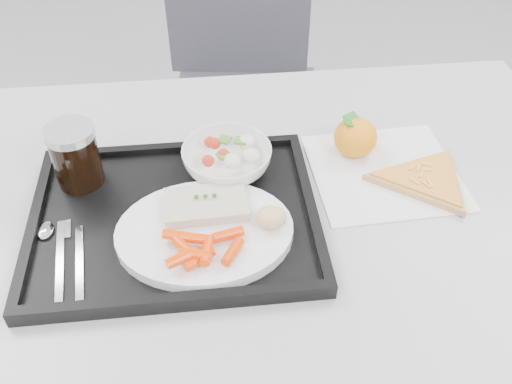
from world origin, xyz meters
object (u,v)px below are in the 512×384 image
table (258,229)px  chair (242,69)px  tangerine (355,137)px  pizza_slice (425,180)px  cola_glass (75,155)px  salad_bowl (227,160)px  tray (175,218)px  dinner_plate (205,232)px

table → chair: 0.80m
tangerine → pizza_slice: bearing=-43.7°
table → chair: bearing=87.1°
cola_glass → pizza_slice: size_ratio=0.43×
salad_bowl → pizza_slice: (0.33, -0.06, -0.03)m
pizza_slice → tangerine: bearing=136.3°
table → tray: bearing=-166.5°
table → salad_bowl: (-0.05, 0.07, 0.11)m
dinner_plate → tray: bearing=133.1°
chair → tray: bearing=-102.3°
cola_glass → dinner_plate: bearing=-36.8°
pizza_slice → salad_bowl: bearing=170.6°
table → pizza_slice: pizza_slice is taller
dinner_plate → tangerine: bearing=34.7°
chair → cola_glass: size_ratio=8.61×
table → pizza_slice: (0.29, 0.01, 0.08)m
dinner_plate → chair: bearing=81.4°
chair → salad_bowl: size_ratio=6.11×
tangerine → cola_glass: bearing=-175.0°
tray → cola_glass: bearing=146.8°
dinner_plate → table: bearing=42.1°
tray → pizza_slice: (0.43, 0.05, 0.00)m
chair → salad_bowl: bearing=-96.9°
tangerine → pizza_slice: (0.10, -0.10, -0.02)m
cola_glass → pizza_slice: bearing=-5.4°
dinner_plate → salad_bowl: 0.16m
tray → dinner_plate: 0.07m
tray → table: bearing=13.5°
chair → tangerine: 0.73m
tangerine → pizza_slice: size_ratio=0.33×
dinner_plate → tangerine: (0.28, 0.19, 0.01)m
tray → dinner_plate: size_ratio=1.67×
table → chair: (0.04, 0.78, -0.15)m
cola_glass → tangerine: size_ratio=1.30×
chair → salad_bowl: (-0.09, -0.71, 0.25)m
table → dinner_plate: dinner_plate is taller
dinner_plate → cola_glass: 0.26m
tray → salad_bowl: bearing=48.1°
tray → cola_glass: 0.20m
pizza_slice → chair: bearing=107.9°
table → tangerine: 0.24m
tray → pizza_slice: tray is taller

